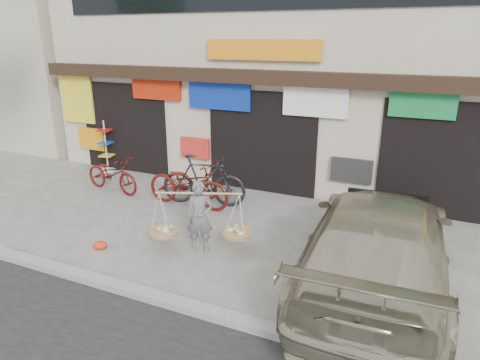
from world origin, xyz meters
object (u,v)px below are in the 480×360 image
at_px(bike_0, 112,174).
at_px(suv, 377,242).
at_px(bike_1, 204,180).
at_px(bike_2, 188,184).
at_px(street_vendor, 200,220).
at_px(display_rack, 106,151).

height_order(bike_0, suv, suv).
xyz_separation_m(bike_0, suv, (7.12, -1.84, 0.31)).
relative_size(bike_1, suv, 0.38).
bearing_deg(bike_2, suv, -110.39).
bearing_deg(suv, bike_2, -23.06).
bearing_deg(street_vendor, bike_0, 130.38).
bearing_deg(bike_1, display_rack, 61.27).
height_order(suv, display_rack, display_rack).
relative_size(bike_1, display_rack, 1.34).
bearing_deg(bike_1, suv, -126.56).
distance_m(suv, display_rack, 9.12).
distance_m(bike_0, suv, 7.36).
xyz_separation_m(street_vendor, display_rack, (-5.25, 3.41, -0.01)).
distance_m(bike_2, display_rack, 4.11).
relative_size(bike_0, bike_1, 0.88).
relative_size(street_vendor, bike_0, 1.01).
xyz_separation_m(bike_0, display_rack, (-1.39, 1.41, 0.15)).
relative_size(street_vendor, display_rack, 1.18).
distance_m(bike_0, bike_2, 2.44).
distance_m(street_vendor, bike_1, 2.44).
bearing_deg(suv, street_vendor, 0.23).
distance_m(bike_0, display_rack, 1.99).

